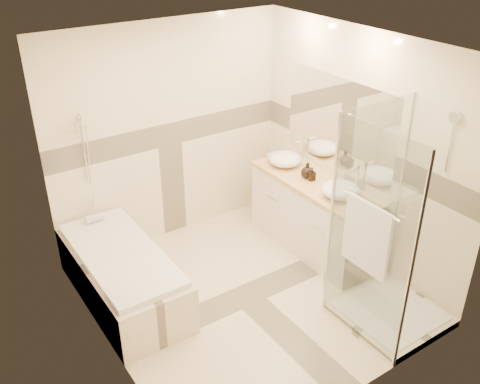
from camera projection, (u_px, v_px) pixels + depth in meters
room at (251, 183)px, 4.86m from camera, size 2.82×3.02×2.52m
bathtub at (122, 273)px, 5.24m from camera, size 0.75×1.70×0.56m
vanity at (313, 215)px, 5.99m from camera, size 0.58×1.62×0.85m
shower_enclosure at (381, 275)px, 4.88m from camera, size 0.96×0.93×2.04m
vessel_sink_near at (285, 159)px, 6.12m from camera, size 0.38×0.38×0.15m
vessel_sink_far at (340, 190)px, 5.46m from camera, size 0.39×0.39×0.16m
faucet_near at (300, 149)px, 6.19m from camera, size 0.11×0.03×0.26m
faucet_far at (356, 176)px, 5.52m from camera, size 0.12×0.03×0.29m
amenity_bottle_a at (312, 174)px, 5.78m from camera, size 0.08×0.08×0.15m
amenity_bottle_b at (307, 170)px, 5.83m from camera, size 0.17×0.17×0.17m
folded_towels at (278, 158)px, 6.24m from camera, size 0.16×0.24×0.07m
rolled_towel at (94, 218)px, 5.59m from camera, size 0.19×0.09×0.09m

